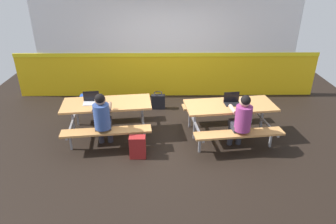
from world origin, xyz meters
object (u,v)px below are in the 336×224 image
(picnic_table_left, at_px, (107,110))
(picnic_table_right, at_px, (229,112))
(laptop_dark, at_px, (232,102))
(backpack_dark, at_px, (88,103))
(satchel_spare, at_px, (138,147))
(student_further, at_px, (241,118))
(tote_bag_bright, at_px, (158,101))
(student_nearer, at_px, (102,117))
(laptop_silver, at_px, (91,101))

(picnic_table_left, distance_m, picnic_table_right, 2.51)
(laptop_dark, distance_m, backpack_dark, 3.51)
(laptop_dark, xyz_separation_m, satchel_spare, (-1.87, -0.78, -0.57))
(student_further, relative_size, backpack_dark, 2.74)
(laptop_dark, distance_m, satchel_spare, 2.11)
(backpack_dark, relative_size, tote_bag_bright, 1.02)
(student_nearer, relative_size, laptop_dark, 3.52)
(picnic_table_right, xyz_separation_m, laptop_dark, (0.05, 0.04, 0.21))
(backpack_dark, bearing_deg, picnic_table_left, -57.99)
(student_nearer, xyz_separation_m, tote_bag_bright, (1.02, 1.83, -0.51))
(student_further, bearing_deg, student_nearer, 177.57)
(laptop_silver, bearing_deg, picnic_table_right, -2.51)
(laptop_dark, relative_size, backpack_dark, 0.78)
(picnic_table_left, bearing_deg, picnic_table_right, -2.78)
(picnic_table_left, xyz_separation_m, laptop_silver, (-0.31, 0.00, 0.21))
(backpack_dark, bearing_deg, laptop_silver, -70.74)
(student_nearer, distance_m, laptop_dark, 2.59)
(student_further, xyz_separation_m, backpack_dark, (-3.31, 1.79, -0.49))
(student_nearer, relative_size, backpack_dark, 2.74)
(laptop_silver, bearing_deg, tote_bag_bright, 43.57)
(laptop_dark, bearing_deg, laptop_silver, 178.39)
(picnic_table_right, relative_size, satchel_spare, 4.25)
(tote_bag_bright, bearing_deg, backpack_dark, -174.94)
(picnic_table_right, relative_size, student_further, 1.55)
(picnic_table_left, bearing_deg, laptop_dark, -1.77)
(backpack_dark, bearing_deg, student_further, -28.39)
(student_nearer, xyz_separation_m, laptop_silver, (-0.32, 0.56, 0.08))
(picnic_table_left, xyz_separation_m, picnic_table_right, (2.50, -0.12, 0.00))
(picnic_table_left, height_order, backpack_dark, picnic_table_left)
(laptop_silver, relative_size, laptop_dark, 1.00)
(picnic_table_right, relative_size, tote_bag_bright, 4.35)
(laptop_dark, distance_m, tote_bag_bright, 2.12)
(student_nearer, bearing_deg, picnic_table_right, 9.96)
(laptop_dark, xyz_separation_m, backpack_dark, (-3.25, 1.20, -0.57))
(student_nearer, bearing_deg, student_further, -2.43)
(student_nearer, distance_m, satchel_spare, 0.88)
(student_further, xyz_separation_m, laptop_silver, (-2.92, 0.67, 0.08))
(laptop_silver, bearing_deg, laptop_dark, -1.61)
(laptop_silver, bearing_deg, student_nearer, -60.47)
(picnic_table_left, height_order, laptop_dark, laptop_dark)
(laptop_dark, height_order, backpack_dark, laptop_dark)
(picnic_table_right, bearing_deg, tote_bag_bright, 136.69)
(student_nearer, bearing_deg, picnic_table_left, 90.90)
(picnic_table_right, distance_m, tote_bag_bright, 2.07)
(backpack_dark, bearing_deg, picnic_table_right, -21.17)
(satchel_spare, bearing_deg, picnic_table_left, 128.25)
(picnic_table_left, relative_size, laptop_dark, 5.45)
(backpack_dark, height_order, satchel_spare, same)
(laptop_silver, height_order, backpack_dark, laptop_silver)
(backpack_dark, bearing_deg, student_nearer, -67.12)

